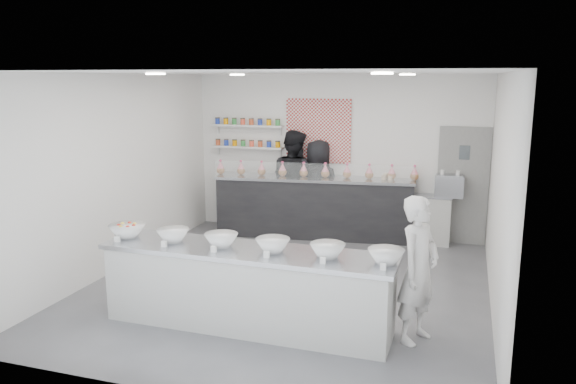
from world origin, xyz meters
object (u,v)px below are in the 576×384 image
(espresso_ledge, at_px, (417,219))
(espresso_machine, at_px, (449,186))
(prep_counter, at_px, (247,288))
(woman_prep, at_px, (419,270))
(staff_right, at_px, (318,187))
(back_bar, at_px, (314,207))
(staff_left, at_px, (294,181))

(espresso_ledge, xyz_separation_m, espresso_machine, (0.53, 0.00, 0.63))
(prep_counter, bearing_deg, woman_prep, 7.80)
(espresso_ledge, height_order, staff_right, staff_right)
(prep_counter, xyz_separation_m, back_bar, (-0.26, 4.00, 0.08))
(woman_prep, bearing_deg, prep_counter, 121.46)
(staff_left, bearing_deg, woman_prep, 146.28)
(woman_prep, distance_m, staff_right, 4.57)
(espresso_machine, xyz_separation_m, staff_left, (-2.88, 0.07, -0.09))
(staff_left, distance_m, staff_right, 0.49)
(prep_counter, bearing_deg, back_bar, 94.31)
(back_bar, xyz_separation_m, staff_right, (0.01, 0.25, 0.33))
(prep_counter, bearing_deg, staff_right, 94.01)
(espresso_machine, relative_size, woman_prep, 0.29)
(back_bar, bearing_deg, espresso_ledge, -1.54)
(espresso_ledge, height_order, staff_left, staff_left)
(back_bar, bearing_deg, espresso_machine, -2.76)
(back_bar, bearing_deg, staff_left, 145.38)
(prep_counter, distance_m, espresso_ledge, 4.48)
(back_bar, relative_size, espresso_ledge, 3.06)
(woman_prep, relative_size, staff_left, 0.85)
(espresso_ledge, distance_m, staff_right, 1.92)
(espresso_ledge, xyz_separation_m, staff_left, (-2.35, 0.07, 0.54))
(back_bar, distance_m, espresso_ledge, 1.88)
(espresso_machine, height_order, woman_prep, woman_prep)
(prep_counter, relative_size, woman_prep, 2.11)
(espresso_machine, relative_size, staff_right, 0.27)
(prep_counter, xyz_separation_m, woman_prep, (1.96, 0.25, 0.35))
(espresso_machine, bearing_deg, prep_counter, -117.11)
(espresso_ledge, xyz_separation_m, woman_prep, (0.35, -3.93, 0.39))
(woman_prep, bearing_deg, staff_right, 53.18)
(prep_counter, relative_size, staff_left, 1.80)
(espresso_machine, relative_size, staff_left, 0.25)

